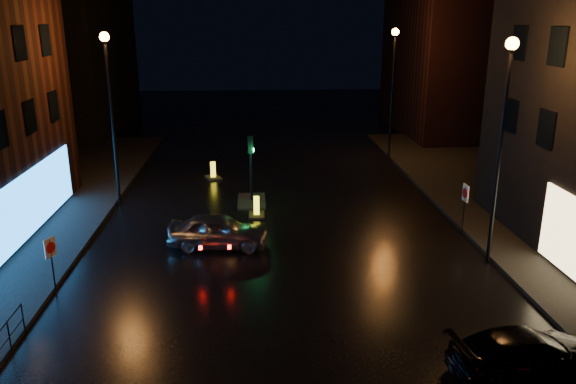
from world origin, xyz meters
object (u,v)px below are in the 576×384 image
Objects in this scene: silver_hatchback at (219,231)px; bollard_far at (213,175)px; road_sign_left at (51,252)px; road_sign_right at (465,197)px; dark_sedan at (527,353)px; bollard_near at (257,212)px; traffic_signal at (251,193)px.

bollard_far is (-0.85, 10.27, -0.47)m from silver_hatchback.
bollard_far is 0.65× the size of road_sign_left.
dark_sedan is at bearing 75.99° from road_sign_right.
road_sign_right is at bearing -80.45° from silver_hatchback.
dark_sedan is at bearing -60.65° from bollard_near.
bollard_near is at bearing 70.78° from road_sign_left.
road_sign_right is at bearing -28.90° from traffic_signal.
road_sign_right reaches higher than dark_sedan.
road_sign_right reaches higher than bollard_near.
bollard_near is at bearing -18.10° from silver_hatchback.
bollard_near is at bearing 20.88° from dark_sedan.
silver_hatchback reaches higher than dark_sedan.
traffic_signal reaches higher than silver_hatchback.
silver_hatchback is at bearing 0.98° from road_sign_right.
bollard_far is (-2.21, 4.55, -0.28)m from traffic_signal.
silver_hatchback is 6.59m from road_sign_left.
bollard_far is (-9.36, 19.46, -0.39)m from dark_sedan.
bollard_far is at bearing 115.92° from traffic_signal.
road_sign_right is (10.46, 0.70, 0.99)m from silver_hatchback.
silver_hatchback reaches higher than bollard_near.
road_sign_right reaches higher than road_sign_left.
bollard_near is at bearing -91.02° from bollard_far.
road_sign_left is 16.42m from road_sign_right.
bollard_near is 0.50× the size of road_sign_right.
dark_sedan is 14.54m from bollard_near.
traffic_signal reaches higher than dark_sedan.
traffic_signal reaches higher than bollard_near.
bollard_near is (1.59, 3.60, -0.48)m from silver_hatchback.
dark_sedan is 21.60m from bollard_far.
silver_hatchback is 1.99× the size of road_sign_left.
bollard_near is 9.44m from road_sign_right.
traffic_signal is 10.46m from road_sign_right.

